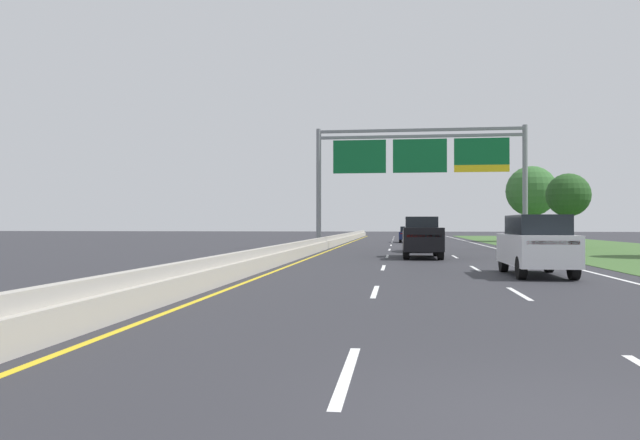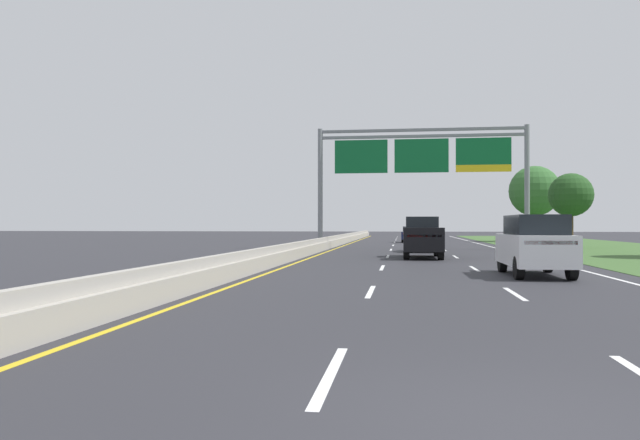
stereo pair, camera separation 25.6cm
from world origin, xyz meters
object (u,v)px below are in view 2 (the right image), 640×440
at_px(roadside_tree_far, 571,195).
at_px(pickup_truck_black, 422,238).
at_px(roadside_tree_distant, 535,191).
at_px(overhead_sign_gantry, 421,162).
at_px(car_navy_centre_lane_sedan, 411,234).
at_px(car_white_right_lane_suv, 534,244).
at_px(car_silver_centre_lane_sedan, 422,239).

bearing_deg(roadside_tree_far, pickup_truck_black, -127.34).
bearing_deg(roadside_tree_far, roadside_tree_distant, 87.28).
relative_size(overhead_sign_gantry, roadside_tree_distant, 1.94).
xyz_separation_m(pickup_truck_black, car_navy_centre_lane_sedan, (-0.24, 27.83, -0.26)).
bearing_deg(roadside_tree_distant, car_navy_centre_lane_sedan, -162.61).
height_order(pickup_truck_black, roadside_tree_distant, roadside_tree_distant).
bearing_deg(car_white_right_lane_suv, roadside_tree_distant, -12.03).
distance_m(pickup_truck_black, car_navy_centre_lane_sedan, 27.83).
xyz_separation_m(pickup_truck_black, roadside_tree_distant, (12.28, 31.75, 4.11)).
bearing_deg(roadside_tree_far, car_white_right_lane_suv, -107.01).
relative_size(pickup_truck_black, car_white_right_lane_suv, 1.15).
bearing_deg(roadside_tree_distant, car_silver_centre_lane_sedan, -116.24).
relative_size(car_white_right_lane_suv, roadside_tree_far, 0.84).
height_order(car_white_right_lane_suv, roadside_tree_far, roadside_tree_far).
bearing_deg(car_white_right_lane_suv, overhead_sign_gantry, 7.72).
bearing_deg(car_navy_centre_lane_sedan, roadside_tree_distant, -71.31).
distance_m(overhead_sign_gantry, car_navy_centre_lane_sedan, 17.29).
bearing_deg(pickup_truck_black, car_silver_centre_lane_sedan, -1.92).
bearing_deg(car_white_right_lane_suv, car_silver_centre_lane_sedan, 9.70).
bearing_deg(car_white_right_lane_suv, roadside_tree_far, -17.45).
distance_m(overhead_sign_gantry, pickup_truck_black, 12.58).
distance_m(overhead_sign_gantry, car_white_right_lane_suv, 23.29).
distance_m(overhead_sign_gantry, roadside_tree_distant, 23.62).
height_order(overhead_sign_gantry, pickup_truck_black, overhead_sign_gantry).
relative_size(overhead_sign_gantry, pickup_truck_black, 2.79).
relative_size(car_navy_centre_lane_sedan, roadside_tree_distant, 0.57).
bearing_deg(overhead_sign_gantry, car_silver_centre_lane_sedan, -90.75).
height_order(pickup_truck_black, car_navy_centre_lane_sedan, pickup_truck_black).
bearing_deg(car_silver_centre_lane_sedan, car_white_right_lane_suv, -171.41).
relative_size(car_navy_centre_lane_sedan, car_white_right_lane_suv, 0.94).
bearing_deg(car_silver_centre_lane_sedan, pickup_truck_black, 176.64).
distance_m(overhead_sign_gantry, roadside_tree_far, 12.00).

